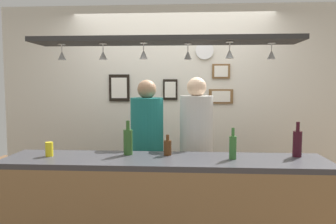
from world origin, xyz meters
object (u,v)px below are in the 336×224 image
(picture_frame_crest, at_px, (170,90))
(wall_clock, at_px, (205,50))
(drink_can, at_px, (49,149))
(picture_frame_upper_small, at_px, (221,71))
(person_left_teal_shirt, at_px, (147,143))
(person_middle_white_patterned_shirt, at_px, (196,142))
(bottle_champagne_green, at_px, (128,141))
(picture_frame_lower_pair, at_px, (221,96))
(picture_frame_caricature, at_px, (119,88))
(bottle_wine_dark_red, at_px, (297,143))
(bottle_beer_brown_stubby, at_px, (168,147))
(bottle_beer_green_import, at_px, (233,147))

(picture_frame_crest, xyz_separation_m, wall_clock, (0.43, -0.01, 0.48))
(drink_can, relative_size, picture_frame_upper_small, 0.55)
(person_left_teal_shirt, bearing_deg, drink_can, -140.02)
(person_middle_white_patterned_shirt, xyz_separation_m, bottle_champagne_green, (-0.61, -0.54, 0.10))
(picture_frame_lower_pair, bearing_deg, person_middle_white_patterned_shirt, -113.21)
(bottle_champagne_green, distance_m, picture_frame_caricature, 1.41)
(bottle_wine_dark_red, height_order, bottle_beer_brown_stubby, bottle_wine_dark_red)
(bottle_wine_dark_red, xyz_separation_m, bottle_beer_brown_stubby, (-1.11, -0.01, -0.05))
(bottle_beer_brown_stubby, xyz_separation_m, picture_frame_lower_pair, (0.58, 1.29, 0.40))
(person_left_teal_shirt, xyz_separation_m, picture_frame_lower_pair, (0.83, 0.75, 0.46))
(bottle_beer_green_import, xyz_separation_m, drink_can, (-1.56, 0.01, -0.04))
(picture_frame_caricature, bearing_deg, bottle_wine_dark_red, -35.21)
(wall_clock, bearing_deg, picture_frame_lower_pair, 1.71)
(bottle_champagne_green, height_order, bottle_wine_dark_red, same)
(bottle_beer_brown_stubby, relative_size, drink_can, 1.48)
(bottle_beer_brown_stubby, height_order, drink_can, bottle_beer_brown_stubby)
(person_left_teal_shirt, bearing_deg, picture_frame_lower_pair, 42.01)
(picture_frame_lower_pair, distance_m, wall_clock, 0.60)
(bottle_champagne_green, relative_size, wall_clock, 1.36)
(person_left_teal_shirt, bearing_deg, wall_clock, 50.02)
(bottle_wine_dark_red, xyz_separation_m, picture_frame_crest, (-1.16, 1.28, 0.43))
(bottle_champagne_green, bearing_deg, bottle_wine_dark_red, 0.48)
(person_left_teal_shirt, xyz_separation_m, wall_clock, (0.62, 0.74, 1.03))
(picture_frame_lower_pair, bearing_deg, picture_frame_crest, 180.00)
(picture_frame_lower_pair, bearing_deg, drink_can, -138.94)
(person_left_teal_shirt, distance_m, bottle_beer_brown_stubby, 0.60)
(picture_frame_upper_small, bearing_deg, picture_frame_crest, 180.00)
(picture_frame_upper_small, relative_size, picture_frame_crest, 0.85)
(drink_can, bearing_deg, bottle_champagne_green, 8.90)
(picture_frame_lower_pair, height_order, wall_clock, wall_clock)
(bottle_champagne_green, bearing_deg, picture_frame_lower_pair, 54.09)
(picture_frame_crest, relative_size, picture_frame_caricature, 0.76)
(person_middle_white_patterned_shirt, relative_size, picture_frame_upper_small, 7.67)
(bottle_beer_green_import, height_order, drink_can, bottle_beer_green_import)
(bottle_wine_dark_red, relative_size, picture_frame_caricature, 0.88)
(picture_frame_lower_pair, bearing_deg, bottle_wine_dark_red, -67.66)
(picture_frame_caricature, bearing_deg, bottle_champagne_green, -74.74)
(person_left_teal_shirt, relative_size, bottle_beer_brown_stubby, 9.23)
(person_left_teal_shirt, relative_size, picture_frame_crest, 6.39)
(person_middle_white_patterned_shirt, distance_m, bottle_champagne_green, 0.82)
(picture_frame_caricature, bearing_deg, picture_frame_crest, 0.00)
(bottle_beer_green_import, height_order, bottle_champagne_green, bottle_champagne_green)
(picture_frame_caricature, bearing_deg, bottle_beer_brown_stubby, -61.48)
(picture_frame_caricature, bearing_deg, picture_frame_lower_pair, 0.00)
(person_left_teal_shirt, bearing_deg, bottle_champagne_green, -100.43)
(picture_frame_lower_pair, distance_m, picture_frame_caricature, 1.29)
(person_middle_white_patterned_shirt, relative_size, bottle_beer_brown_stubby, 9.37)
(picture_frame_lower_pair, bearing_deg, person_left_teal_shirt, -137.99)
(wall_clock, bearing_deg, picture_frame_upper_small, 1.73)
(picture_frame_upper_small, xyz_separation_m, picture_frame_crest, (-0.63, 0.00, -0.23))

